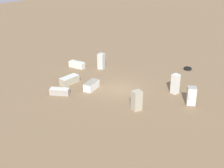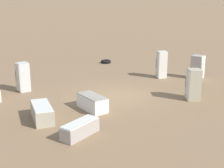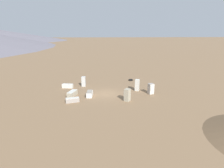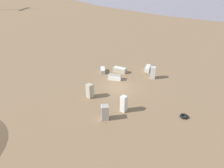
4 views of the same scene
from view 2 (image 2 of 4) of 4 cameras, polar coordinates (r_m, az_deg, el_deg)
The scene contains 9 objects.
ground_plane at distance 17.57m, azimuth 0.93°, elevation -2.16°, with size 1000.00×1000.00×0.00m, color #846647.
discarded_fridge_0 at distance 21.53m, azimuth 9.04°, elevation 3.52°, with size 0.83×0.81×1.83m.
discarded_fridge_1 at distance 21.86m, azimuth 15.38°, elevation 3.00°, with size 0.86×0.88×1.59m.
discarded_fridge_3 at distance 14.44m, azimuth -12.68°, elevation -5.09°, with size 1.49×2.10×0.72m.
discarded_fridge_4 at distance 18.95m, azimuth -15.99°, elevation 1.23°, with size 0.73×0.75×1.70m.
discarded_fridge_5 at distance 15.37m, azimuth -3.63°, elevation -3.40°, with size 1.03×1.85×0.74m.
discarded_fridge_6 at distance 12.62m, azimuth -5.86°, elevation -8.17°, with size 1.82×0.91×0.60m.
discarded_fridge_7 at distance 17.25m, azimuth 14.65°, elevation -0.11°, with size 0.99×0.99×1.68m.
scrap_tire at distance 26.24m, azimuth -1.13°, elevation 4.13°, with size 0.86×0.86×0.25m.
Camera 2 is at (11.77, 11.88, 5.40)m, focal length 50.00 mm.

